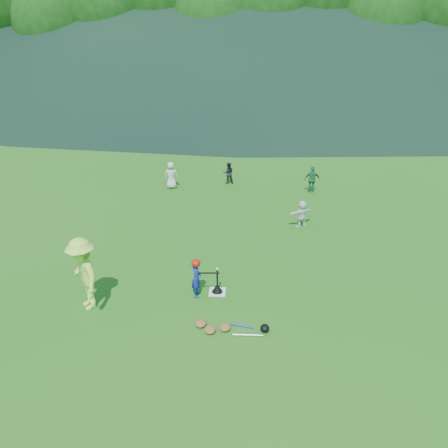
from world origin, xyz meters
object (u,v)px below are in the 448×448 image
at_px(fielder_a, 171,175).
at_px(fielder_c, 312,180).
at_px(fielder_b, 228,173).
at_px(home_plate, 217,292).
at_px(adult_coach, 84,274).
at_px(batter_child, 196,278).
at_px(fielder_d, 302,214).
at_px(batting_tee, 217,288).
at_px(equipment_pile, 225,327).

height_order(fielder_a, fielder_c, fielder_a).
relative_size(fielder_b, fielder_c, 0.85).
relative_size(home_plate, adult_coach, 0.23).
distance_m(home_plate, fielder_c, 8.68).
xyz_separation_m(batter_child, fielder_d, (3.18, 4.62, -0.04)).
height_order(batter_child, batting_tee, batter_child).
distance_m(adult_coach, batting_tee, 3.51).
bearing_deg(home_plate, fielder_c, 66.98).
bearing_deg(adult_coach, batting_tee, 67.76).
distance_m(batter_child, fielder_b, 9.07).
bearing_deg(fielder_d, home_plate, 29.11).
xyz_separation_m(fielder_d, equipment_pile, (-2.32, -6.00, -0.43)).
bearing_deg(equipment_pile, fielder_c, 72.20).
xyz_separation_m(adult_coach, fielder_a, (0.55, 8.96, -0.39)).
bearing_deg(home_plate, batter_child, -160.37).
relative_size(home_plate, fielder_b, 0.46).
distance_m(home_plate, equipment_pile, 1.60).
bearing_deg(equipment_pile, batter_child, 121.99).
height_order(home_plate, fielder_b, fielder_b).
relative_size(batter_child, fielder_c, 0.94).
bearing_deg(fielder_b, batting_tee, 84.86).
distance_m(home_plate, fielder_b, 8.89).
distance_m(adult_coach, fielder_c, 11.10).
bearing_deg(fielder_d, equipment_pile, 38.79).
height_order(home_plate, batting_tee, batting_tee).
bearing_deg(equipment_pile, batting_tee, 101.67).
relative_size(fielder_a, batting_tee, 1.73).
relative_size(fielder_a, equipment_pile, 0.65).
relative_size(batter_child, fielder_a, 0.91).
bearing_deg(fielder_a, home_plate, 100.57).
distance_m(batter_child, equipment_pile, 1.69).
xyz_separation_m(batter_child, equipment_pile, (0.86, -1.38, -0.47)).
height_order(batter_child, equipment_pile, batter_child).
height_order(home_plate, equipment_pile, equipment_pile).
bearing_deg(home_plate, fielder_d, 59.17).
relative_size(adult_coach, batting_tee, 2.87).
bearing_deg(equipment_pile, home_plate, 101.67).
distance_m(home_plate, batting_tee, 0.12).
height_order(home_plate, adult_coach, adult_coach).
xyz_separation_m(home_plate, adult_coach, (-3.28, -0.89, 0.97)).
relative_size(home_plate, equipment_pile, 0.25).
bearing_deg(adult_coach, batter_child, 66.87).
xyz_separation_m(batter_child, batting_tee, (0.54, 0.19, -0.41)).
distance_m(adult_coach, equipment_pile, 3.78).
distance_m(adult_coach, fielder_d, 7.99).
bearing_deg(home_plate, batting_tee, 0.00).
bearing_deg(batter_child, fielder_b, -6.03).
height_order(batter_child, fielder_c, fielder_c).
bearing_deg(fielder_c, adult_coach, 49.21).
xyz_separation_m(fielder_c, equipment_pile, (-3.06, -9.54, -0.51)).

